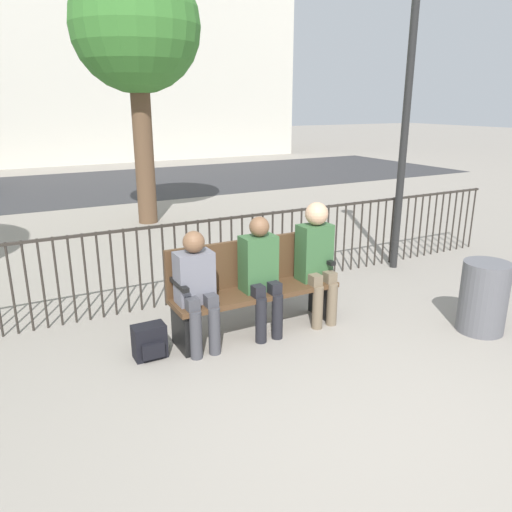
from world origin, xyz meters
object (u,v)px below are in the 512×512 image
trash_bin (483,297)px  lamp_post (410,71)px  park_bench (252,283)px  backpack (150,342)px  seated_person_0 (197,285)px  seated_person_2 (317,255)px  tree_1 (136,30)px  seated_person_1 (261,271)px

trash_bin → lamp_post: bearing=70.9°
park_bench → backpack: size_ratio=5.43×
park_bench → trash_bin: bearing=-29.4°
park_bench → trash_bin: park_bench is taller
seated_person_0 → backpack: size_ratio=3.60×
backpack → lamp_post: 4.59m
backpack → seated_person_0: bearing=-5.1°
seated_person_0 → backpack: (-0.46, 0.04, -0.48)m
seated_person_0 → lamp_post: (3.33, 0.96, 1.96)m
seated_person_0 → trash_bin: 2.85m
seated_person_0 → trash_bin: (2.65, -1.00, -0.27)m
seated_person_2 → tree_1: tree_1 is taller
trash_bin → seated_person_2: bearing=142.8°
park_bench → seated_person_2: (0.68, -0.13, 0.23)m
seated_person_2 → tree_1: (-0.24, 5.25, 2.70)m
park_bench → tree_1: size_ratio=0.37×
backpack → park_bench: bearing=4.8°
backpack → lamp_post: (3.78, 0.92, 2.44)m
park_bench → backpack: bearing=-175.2°
seated_person_0 → seated_person_2: bearing=0.3°
seated_person_1 → seated_person_2: bearing=0.4°
seated_person_2 → tree_1: size_ratio=0.27×
seated_person_0 → trash_bin: bearing=-20.7°
seated_person_1 → seated_person_2: size_ratio=0.94×
park_bench → lamp_post: 3.51m
seated_person_1 → trash_bin: 2.24m
park_bench → seated_person_2: 0.73m
seated_person_2 → seated_person_1: bearing=-179.6°
seated_person_2 → lamp_post: bearing=25.3°
seated_person_1 → tree_1: (0.42, 5.25, 2.75)m
seated_person_1 → park_bench: bearing=100.8°
backpack → trash_bin: bearing=-18.5°
park_bench → seated_person_0: 0.67m
trash_bin → seated_person_0: bearing=159.3°
park_bench → trash_bin: 2.31m
tree_1 → lamp_post: size_ratio=1.16×
backpack → trash_bin: (3.11, -1.04, 0.21)m
seated_person_1 → seated_person_0: bearing=-179.7°
park_bench → seated_person_0: seated_person_0 is taller
park_bench → trash_bin: (2.01, -1.13, -0.13)m
seated_person_0 → tree_1: (1.09, 5.26, 2.78)m
lamp_post → seated_person_1: bearing=-160.3°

